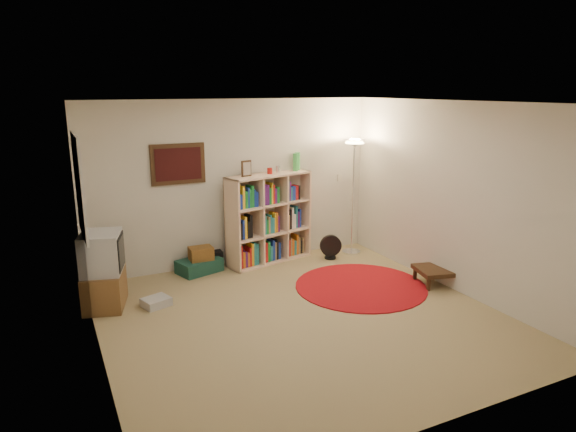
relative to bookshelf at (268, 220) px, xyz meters
name	(u,v)px	position (x,y,z in m)	size (l,w,h in m)	color
room	(297,214)	(-0.52, -2.01, 0.59)	(4.54, 4.54, 2.54)	#968158
bookshelf	(268,220)	(0.00, 0.00, 0.00)	(1.44, 0.71, 1.66)	beige
floor_lamp	(354,159)	(1.41, -0.21, 0.89)	(0.44, 0.44, 1.88)	white
floor_fan	(331,247)	(0.94, -0.34, -0.47)	(0.35, 0.23, 0.39)	black
tv_stand	(103,272)	(-2.52, -0.70, -0.21)	(0.61, 0.75, 0.95)	brown
dvd_box	(156,302)	(-1.95, -0.96, -0.62)	(0.38, 0.35, 0.11)	#B2B2B7
suitcase	(199,266)	(-1.12, -0.02, -0.57)	(0.70, 0.56, 0.20)	#163C31
wicker_basket	(201,253)	(-1.09, -0.04, -0.38)	(0.34, 0.24, 0.19)	brown
duffel_bag	(209,258)	(-0.90, 0.17, -0.55)	(0.37, 0.32, 0.25)	black
paper_towel	(256,253)	(-0.16, 0.10, -0.54)	(0.17, 0.17, 0.27)	white
red_rug	(361,286)	(0.71, -1.54, -0.66)	(1.79, 1.79, 0.02)	maroon
side_table	(436,271)	(1.69, -1.91, -0.48)	(0.61, 0.61, 0.23)	#321E11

